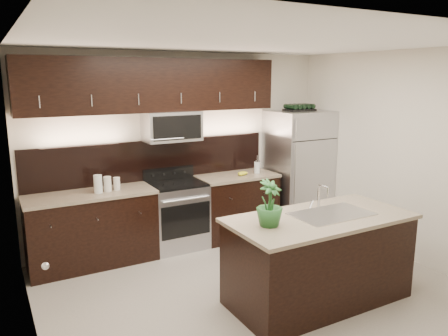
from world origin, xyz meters
name	(u,v)px	position (x,y,z in m)	size (l,w,h in m)	color
ground	(258,293)	(0.00, 0.00, 0.00)	(4.50, 4.50, 0.00)	gray
room_walls	(254,144)	(-0.11, -0.04, 1.70)	(4.52, 4.02, 2.71)	beige
counter_run	(163,217)	(-0.46, 1.69, 0.47)	(3.51, 0.65, 0.94)	black
upper_fixtures	(157,94)	(-0.43, 1.84, 2.14)	(3.49, 0.40, 1.66)	black
island	(319,258)	(0.48, -0.43, 0.47)	(1.96, 0.96, 0.94)	black
sink_faucet	(331,212)	(0.63, -0.42, 0.96)	(0.84, 0.50, 0.28)	silver
refrigerator	(297,169)	(1.80, 1.63, 0.92)	(0.89, 0.80, 1.84)	#B2B2B7
wine_rack	(299,108)	(1.80, 1.63, 1.89)	(0.46, 0.28, 0.11)	black
plant	(270,203)	(-0.16, -0.41, 1.17)	(0.25, 0.25, 0.45)	#225523
canisters	(105,184)	(-1.23, 1.65, 1.04)	(0.34, 0.13, 0.23)	silver
french_press	(257,167)	(1.04, 1.64, 1.04)	(0.09, 0.09, 0.26)	silver
bananas	(240,174)	(0.72, 1.61, 0.97)	(0.17, 0.13, 0.05)	gold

